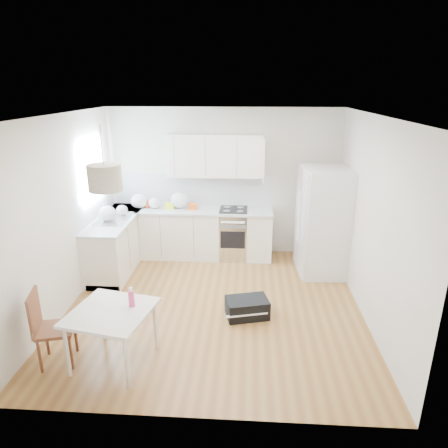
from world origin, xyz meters
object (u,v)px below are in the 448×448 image
refrigerator (324,222)px  dining_table (111,316)px  gym_bag (247,308)px  dining_chair (55,327)px

refrigerator → dining_table: (-2.78, -2.59, -0.30)m
refrigerator → gym_bag: bearing=-132.8°
refrigerator → dining_table: bearing=-140.4°
refrigerator → dining_chair: (-3.42, -2.64, -0.44)m
dining_table → gym_bag: (1.52, 1.06, -0.47)m
gym_bag → dining_chair: bearing=-167.1°
dining_chair → dining_table: bearing=-9.8°
refrigerator → gym_bag: refrigerator is taller
dining_chair → refrigerator: bearing=23.6°
dining_table → dining_chair: size_ratio=1.09×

